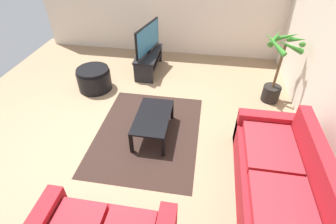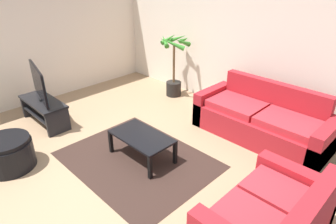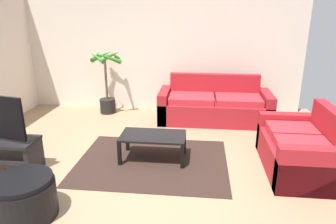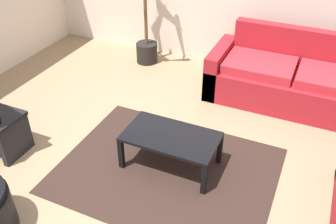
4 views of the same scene
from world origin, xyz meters
name	(u,v)px [view 4 (image 4 of 4)]	position (x,y,z in m)	size (l,w,h in m)	color
ground_plane	(134,189)	(0.00, 0.00, 0.00)	(6.60, 6.60, 0.00)	#937556
couch_main	(294,81)	(1.15, 2.28, 0.30)	(2.19, 0.90, 0.90)	maroon
coffee_table	(171,139)	(0.19, 0.48, 0.34)	(0.96, 0.54, 0.39)	black
area_rug	(167,170)	(0.19, 0.38, 0.00)	(2.20, 1.70, 0.01)	black
potted_palm	(147,24)	(-1.13, 2.55, 0.63)	(0.71, 0.76, 1.38)	black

